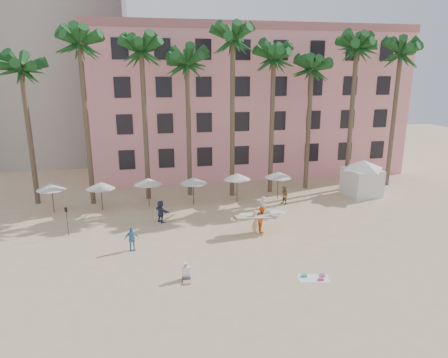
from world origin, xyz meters
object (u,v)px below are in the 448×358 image
carrier_yellow (255,220)px  cabana (362,175)px  pink_hotel (244,103)px  carrier_white (262,218)px

carrier_yellow → cabana: bearing=30.1°
cabana → pink_hotel: bearing=121.1°
pink_hotel → carrier_yellow: (-4.35, -21.26, -6.95)m
pink_hotel → carrier_white: (-3.72, -20.86, -6.97)m
pink_hotel → carrier_yellow: 22.78m
carrier_white → carrier_yellow: bearing=-147.6°
cabana → carrier_yellow: (-12.72, -7.39, -1.01)m
cabana → carrier_yellow: size_ratio=1.57×
carrier_yellow → carrier_white: carrier_white is taller
pink_hotel → carrier_white: 22.30m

